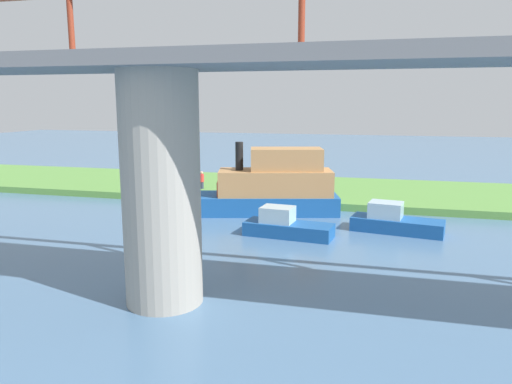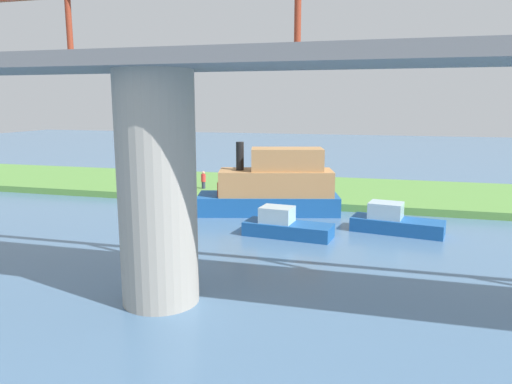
{
  "view_description": "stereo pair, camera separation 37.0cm",
  "coord_description": "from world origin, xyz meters",
  "px_view_note": "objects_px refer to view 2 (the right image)",
  "views": [
    {
      "loc": [
        -8.93,
        32.48,
        7.26
      ],
      "look_at": [
        -1.8,
        5.0,
        2.0
      ],
      "focal_mm": 34.08,
      "sensor_mm": 36.0,
      "label": 1
    },
    {
      "loc": [
        -9.29,
        32.39,
        7.26
      ],
      "look_at": [
        -1.8,
        5.0,
        2.0
      ],
      "focal_mm": 34.08,
      "sensor_mm": 36.0,
      "label": 2
    }
  ],
  "objects_px": {
    "houseboat_blue": "(394,222)",
    "motorboat_red": "(285,226)",
    "bridge_pylon": "(157,190)",
    "riverboat_paddlewheel": "(273,187)",
    "person_on_bank": "(203,180)",
    "mooring_post": "(292,191)"
  },
  "relations": [
    {
      "from": "houseboat_blue",
      "to": "motorboat_red",
      "type": "relative_size",
      "value": 1.06
    },
    {
      "from": "bridge_pylon",
      "to": "riverboat_paddlewheel",
      "type": "distance_m",
      "value": 15.51
    },
    {
      "from": "person_on_bank",
      "to": "riverboat_paddlewheel",
      "type": "bearing_deg",
      "value": 144.72
    },
    {
      "from": "bridge_pylon",
      "to": "motorboat_red",
      "type": "bearing_deg",
      "value": -104.74
    },
    {
      "from": "person_on_bank",
      "to": "mooring_post",
      "type": "xyz_separation_m",
      "value": [
        -7.48,
        1.63,
        -0.29
      ]
    },
    {
      "from": "riverboat_paddlewheel",
      "to": "motorboat_red",
      "type": "distance_m",
      "value": 5.88
    },
    {
      "from": "mooring_post",
      "to": "motorboat_red",
      "type": "bearing_deg",
      "value": 98.73
    },
    {
      "from": "person_on_bank",
      "to": "motorboat_red",
      "type": "xyz_separation_m",
      "value": [
        -8.8,
        10.23,
        -0.63
      ]
    },
    {
      "from": "bridge_pylon",
      "to": "mooring_post",
      "type": "xyz_separation_m",
      "value": [
        -1.29,
        -18.5,
        -3.28
      ]
    },
    {
      "from": "riverboat_paddlewheel",
      "to": "houseboat_blue",
      "type": "distance_m",
      "value": 8.4
    },
    {
      "from": "bridge_pylon",
      "to": "mooring_post",
      "type": "bearing_deg",
      "value": -93.97
    },
    {
      "from": "bridge_pylon",
      "to": "houseboat_blue",
      "type": "xyz_separation_m",
      "value": [
        -8.39,
        -12.33,
        -3.58
      ]
    },
    {
      "from": "houseboat_blue",
      "to": "person_on_bank",
      "type": "bearing_deg",
      "value": -28.14
    },
    {
      "from": "bridge_pylon",
      "to": "motorboat_red",
      "type": "xyz_separation_m",
      "value": [
        -2.6,
        -9.9,
        -3.61
      ]
    },
    {
      "from": "houseboat_blue",
      "to": "motorboat_red",
      "type": "distance_m",
      "value": 6.27
    },
    {
      "from": "bridge_pylon",
      "to": "person_on_bank",
      "type": "height_order",
      "value": "bridge_pylon"
    },
    {
      "from": "person_on_bank",
      "to": "houseboat_blue",
      "type": "xyz_separation_m",
      "value": [
        -14.58,
        7.8,
        -0.6
      ]
    },
    {
      "from": "riverboat_paddlewheel",
      "to": "bridge_pylon",
      "type": "bearing_deg",
      "value": 87.68
    },
    {
      "from": "riverboat_paddlewheel",
      "to": "houseboat_blue",
      "type": "height_order",
      "value": "riverboat_paddlewheel"
    },
    {
      "from": "bridge_pylon",
      "to": "riverboat_paddlewheel",
      "type": "bearing_deg",
      "value": -92.32
    },
    {
      "from": "person_on_bank",
      "to": "mooring_post",
      "type": "distance_m",
      "value": 7.66
    },
    {
      "from": "bridge_pylon",
      "to": "riverboat_paddlewheel",
      "type": "xyz_separation_m",
      "value": [
        -0.62,
        -15.31,
        -2.43
      ]
    }
  ]
}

